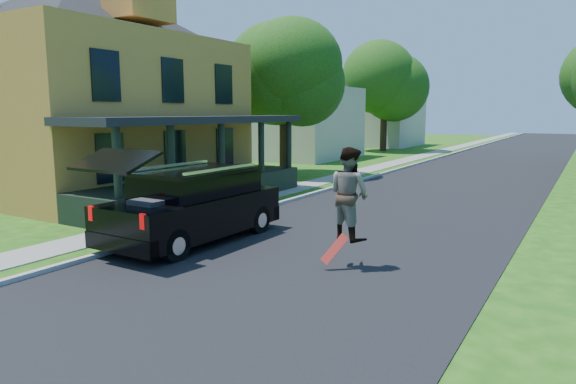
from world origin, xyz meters
The scene contains 13 objects.
ground centered at (0.00, 0.00, 0.00)m, with size 140.00×140.00×0.00m, color #194F0F.
street centered at (0.00, 20.00, 0.00)m, with size 8.00×120.00×0.02m, color black.
curb centered at (-4.05, 20.00, 0.00)m, with size 0.15×120.00×0.12m, color #A7A7A2.
sidewalk centered at (-5.60, 20.00, 0.00)m, with size 1.30×120.00×0.03m, color gray.
front_walk centered at (-9.50, 6.00, 0.00)m, with size 6.50×1.20×0.03m, color gray.
main_house centered at (-12.80, 5.99, 4.92)m, with size 15.56×15.56×10.10m.
neighbor_house_mid centered at (-13.50, 24.00, 4.19)m, with size 12.78×12.78×8.30m.
neighbor_house_far centered at (-13.50, 40.00, 4.19)m, with size 12.78×12.78×8.30m.
black_suv centered at (-3.20, 1.50, 0.94)m, with size 2.12×5.33×2.47m.
skateboarder centered at (1.09, 1.50, 1.58)m, with size 1.16×1.04×1.95m.
skateboard centered at (0.94, 1.14, 0.44)m, with size 0.49×0.39×0.65m.
tree_left_mid centered at (-8.53, 14.84, 5.44)m, with size 5.63×5.47×8.33m.
tree_left_far centered at (-10.02, 33.35, 6.10)m, with size 6.85×6.99×9.22m.
Camera 1 is at (5.41, -8.22, 3.27)m, focal length 32.00 mm.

